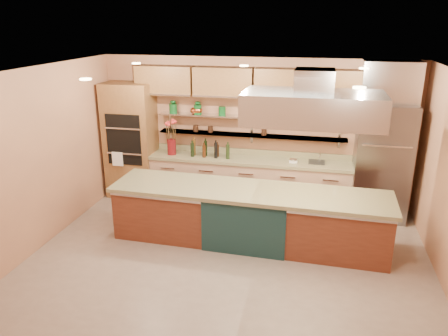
% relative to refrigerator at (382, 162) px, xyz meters
% --- Properties ---
extents(floor, '(6.00, 5.00, 0.02)m').
position_rel_refrigerator_xyz_m(floor, '(-2.35, -2.14, -1.06)').
color(floor, gray).
rests_on(floor, ground).
extents(ceiling, '(6.00, 5.00, 0.02)m').
position_rel_refrigerator_xyz_m(ceiling, '(-2.35, -2.14, 1.75)').
color(ceiling, black).
rests_on(ceiling, wall_back).
extents(wall_back, '(6.00, 0.04, 2.80)m').
position_rel_refrigerator_xyz_m(wall_back, '(-2.35, 0.36, 0.35)').
color(wall_back, '#B67B56').
rests_on(wall_back, floor).
extents(wall_front, '(6.00, 0.04, 2.80)m').
position_rel_refrigerator_xyz_m(wall_front, '(-2.35, -4.64, 0.35)').
color(wall_front, '#B67B56').
rests_on(wall_front, floor).
extents(wall_left, '(0.04, 5.00, 2.80)m').
position_rel_refrigerator_xyz_m(wall_left, '(-5.35, -2.14, 0.35)').
color(wall_left, '#B67B56').
rests_on(wall_left, floor).
extents(oven_stack, '(0.95, 0.64, 2.30)m').
position_rel_refrigerator_xyz_m(oven_stack, '(-4.80, 0.04, 0.10)').
color(oven_stack, brown).
rests_on(oven_stack, floor).
extents(refrigerator, '(0.95, 0.72, 2.10)m').
position_rel_refrigerator_xyz_m(refrigerator, '(0.00, 0.00, 0.00)').
color(refrigerator, gray).
rests_on(refrigerator, floor).
extents(back_counter, '(3.84, 0.64, 0.93)m').
position_rel_refrigerator_xyz_m(back_counter, '(-2.40, 0.06, -0.58)').
color(back_counter, tan).
rests_on(back_counter, floor).
extents(wall_shelf_lower, '(3.60, 0.26, 0.03)m').
position_rel_refrigerator_xyz_m(wall_shelf_lower, '(-2.40, 0.23, 0.30)').
color(wall_shelf_lower, silver).
rests_on(wall_shelf_lower, wall_back).
extents(wall_shelf_upper, '(3.60, 0.26, 0.03)m').
position_rel_refrigerator_xyz_m(wall_shelf_upper, '(-2.40, 0.23, 0.65)').
color(wall_shelf_upper, silver).
rests_on(wall_shelf_upper, wall_back).
extents(upper_cabinets, '(4.60, 0.36, 0.55)m').
position_rel_refrigerator_xyz_m(upper_cabinets, '(-2.35, 0.18, 1.30)').
color(upper_cabinets, brown).
rests_on(upper_cabinets, wall_back).
extents(range_hood, '(2.00, 1.00, 0.45)m').
position_rel_refrigerator_xyz_m(range_hood, '(-1.25, -1.46, 1.20)').
color(range_hood, silver).
rests_on(range_hood, ceiling).
extents(ceiling_downlights, '(4.00, 2.80, 0.02)m').
position_rel_refrigerator_xyz_m(ceiling_downlights, '(-2.35, -1.94, 1.72)').
color(ceiling_downlights, '#FFE5A5').
rests_on(ceiling_downlights, ceiling).
extents(island, '(4.36, 1.06, 0.90)m').
position_rel_refrigerator_xyz_m(island, '(-2.15, -1.46, -0.60)').
color(island, brown).
rests_on(island, floor).
extents(flower_vase, '(0.21, 0.21, 0.30)m').
position_rel_refrigerator_xyz_m(flower_vase, '(-3.93, 0.01, 0.03)').
color(flower_vase, '#620E13').
rests_on(flower_vase, back_counter).
extents(oil_bottle_cluster, '(0.85, 0.39, 0.26)m').
position_rel_refrigerator_xyz_m(oil_bottle_cluster, '(-3.15, 0.01, 0.01)').
color(oil_bottle_cluster, black).
rests_on(oil_bottle_cluster, back_counter).
extents(kitchen_scale, '(0.17, 0.15, 0.08)m').
position_rel_refrigerator_xyz_m(kitchen_scale, '(-1.56, 0.01, -0.08)').
color(kitchen_scale, white).
rests_on(kitchen_scale, back_counter).
extents(bar_faucet, '(0.03, 0.03, 0.21)m').
position_rel_refrigerator_xyz_m(bar_faucet, '(-1.08, 0.11, -0.02)').
color(bar_faucet, white).
rests_on(bar_faucet, back_counter).
extents(copper_kettle, '(0.18, 0.18, 0.13)m').
position_rel_refrigerator_xyz_m(copper_kettle, '(-3.52, 0.23, 0.73)').
color(copper_kettle, '#B05028').
rests_on(copper_kettle, wall_shelf_upper).
extents(green_canister, '(0.15, 0.15, 0.17)m').
position_rel_refrigerator_xyz_m(green_canister, '(-2.97, 0.23, 0.75)').
color(green_canister, '#0F481A').
rests_on(green_canister, wall_shelf_upper).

